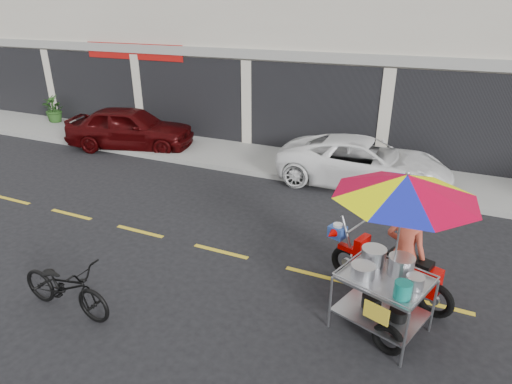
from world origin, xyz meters
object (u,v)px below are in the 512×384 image
at_px(white_pickup, 364,162).
at_px(near_bicycle, 65,286).
at_px(food_vendor_rig, 401,227).
at_px(maroon_sedan, 130,128).

xyz_separation_m(white_pickup, near_bicycle, (-3.17, -7.28, -0.17)).
height_order(near_bicycle, food_vendor_rig, food_vendor_rig).
distance_m(maroon_sedan, near_bicycle, 8.65).
relative_size(near_bicycle, food_vendor_rig, 0.69).
bearing_deg(white_pickup, food_vendor_rig, -165.84).
height_order(maroon_sedan, near_bicycle, maroon_sedan).
bearing_deg(near_bicycle, white_pickup, -22.26).
xyz_separation_m(maroon_sedan, near_bicycle, (4.68, -7.28, -0.25)).
relative_size(white_pickup, near_bicycle, 2.59).
bearing_deg(maroon_sedan, food_vendor_rig, -135.29).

